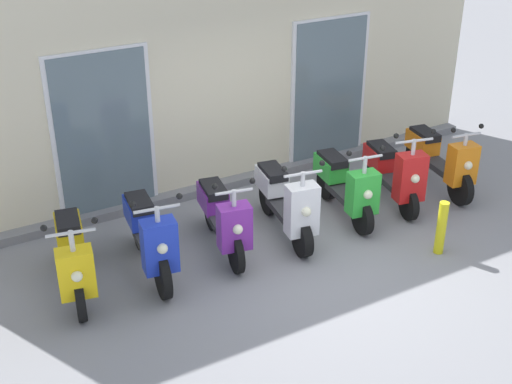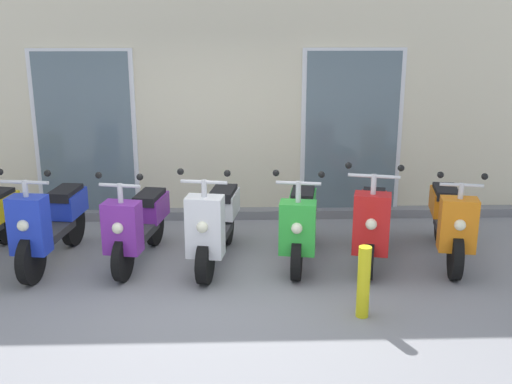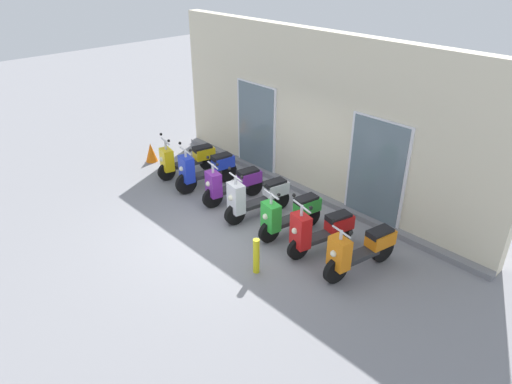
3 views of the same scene
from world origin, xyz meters
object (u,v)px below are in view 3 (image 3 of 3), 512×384
scooter_white (256,197)px  scooter_green (290,214)px  scooter_blue (206,169)px  scooter_yellow (187,159)px  curb_bollard (256,256)px  scooter_red (320,230)px  scooter_orange (360,250)px  scooter_purple (233,183)px  traffic_cone (151,152)px

scooter_white → scooter_green: size_ratio=1.07×
scooter_blue → scooter_white: (1.84, -0.05, -0.01)m
scooter_yellow → scooter_blue: 0.89m
scooter_green → curb_bollard: (0.46, -1.36, -0.12)m
scooter_green → curb_bollard: scooter_green is taller
scooter_yellow → scooter_white: size_ratio=0.99×
scooter_green → scooter_red: 0.81m
scooter_blue → scooter_orange: (4.51, -0.01, -0.02)m
scooter_white → scooter_orange: (2.67, 0.04, -0.01)m
scooter_blue → scooter_red: bearing=-0.9°
scooter_white → scooter_orange: size_ratio=0.99×
scooter_blue → scooter_green: size_ratio=1.10×
scooter_white → scooter_red: (1.77, -0.01, 0.00)m
scooter_red → scooter_orange: bearing=2.8°
scooter_blue → scooter_purple: scooter_blue is taller
scooter_green → scooter_orange: bearing=0.2°
scooter_red → curb_bollard: 1.38m
scooter_red → traffic_cone: scooter_red is taller
scooter_white → scooter_green: bearing=1.8°
scooter_green → scooter_red: size_ratio=1.02×
scooter_yellow → scooter_red: size_ratio=1.08×
scooter_yellow → scooter_red: 4.50m
scooter_green → scooter_yellow: bearing=178.5°
scooter_yellow → scooter_white: (2.73, -0.13, 0.03)m
scooter_white → curb_bollard: (1.42, -1.33, -0.13)m
scooter_blue → scooter_green: scooter_blue is taller
scooter_white → traffic_cone: 4.12m
scooter_white → scooter_yellow: bearing=177.3°
scooter_blue → scooter_white: bearing=-1.6°
scooter_red → scooter_green: bearing=177.3°
scooter_orange → traffic_cone: 6.78m
scooter_yellow → curb_bollard: scooter_yellow is taller
scooter_orange → scooter_purple: bearing=179.4°
scooter_blue → scooter_purple: (0.97, 0.02, -0.03)m
scooter_blue → traffic_cone: (-2.27, -0.13, -0.23)m
scooter_green → traffic_cone: 5.08m
scooter_yellow → scooter_purple: same height
scooter_orange → scooter_yellow: bearing=179.0°
traffic_cone → scooter_orange: bearing=1.0°
scooter_blue → scooter_green: 2.80m
scooter_yellow → curb_bollard: (4.14, -1.46, -0.11)m
scooter_orange → scooter_red: bearing=-177.2°
scooter_blue → scooter_purple: bearing=1.4°
scooter_red → traffic_cone: size_ratio=2.84×
scooter_white → scooter_red: size_ratio=1.09×
scooter_red → scooter_white: bearing=179.8°
scooter_purple → curb_bollard: 2.68m
scooter_blue → scooter_orange: bearing=-0.2°
scooter_blue → traffic_cone: scooter_blue is taller
scooter_yellow → traffic_cone: size_ratio=3.06×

